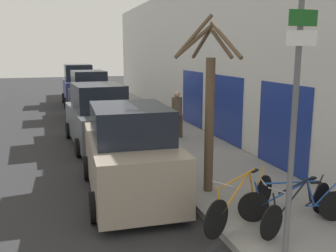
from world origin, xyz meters
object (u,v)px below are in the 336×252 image
(pedestrian_near, at_px, (177,111))
(parked_car_1, at_px, (98,118))
(street_tree, at_px, (209,108))
(signpost, at_px, (294,122))
(bicycle_2, at_px, (242,202))
(parked_car_0, at_px, (130,154))
(parked_car_3, at_px, (78,87))
(parked_car_2, at_px, (89,98))
(bicycle_1, at_px, (294,204))
(bicycle_0, at_px, (298,206))

(pedestrian_near, bearing_deg, parked_car_1, 165.62)
(pedestrian_near, xyz_separation_m, street_tree, (-1.12, -5.55, 0.95))
(signpost, xyz_separation_m, parked_car_1, (-1.93, 8.90, -1.32))
(bicycle_2, xyz_separation_m, parked_car_0, (-1.69, 2.43, 0.44))
(parked_car_0, relative_size, parked_car_3, 1.03)
(parked_car_1, bearing_deg, bicycle_2, -80.22)
(parked_car_3, relative_size, street_tree, 1.05)
(parked_car_2, distance_m, pedestrian_near, 6.51)
(pedestrian_near, bearing_deg, parked_car_3, 96.50)
(signpost, height_order, street_tree, street_tree)
(parked_car_0, bearing_deg, bicycle_1, -43.10)
(bicycle_0, relative_size, parked_car_2, 0.53)
(bicycle_0, distance_m, bicycle_2, 1.05)
(parked_car_0, height_order, street_tree, street_tree)
(bicycle_1, bearing_deg, parked_car_0, 60.45)
(bicycle_0, distance_m, street_tree, 2.87)
(parked_car_0, height_order, pedestrian_near, parked_car_0)
(bicycle_1, height_order, pedestrian_near, pedestrian_near)
(signpost, distance_m, street_tree, 3.00)
(signpost, height_order, pedestrian_near, signpost)
(bicycle_0, height_order, bicycle_1, bicycle_0)
(bicycle_2, xyz_separation_m, parked_car_1, (-1.79, 7.65, 0.46))
(bicycle_2, bearing_deg, parked_car_0, 3.68)
(parked_car_0, distance_m, pedestrian_near, 5.64)
(bicycle_1, relative_size, parked_car_0, 0.48)
(bicycle_2, relative_size, parked_car_3, 0.50)
(parked_car_1, distance_m, parked_car_2, 5.56)
(signpost, xyz_separation_m, pedestrian_near, (1.01, 8.54, -1.15))
(bicycle_1, bearing_deg, street_tree, 40.95)
(parked_car_1, bearing_deg, parked_car_2, 84.19)
(bicycle_0, distance_m, parked_car_2, 13.89)
(pedestrian_near, bearing_deg, street_tree, -108.86)
(bicycle_0, distance_m, pedestrian_near, 7.77)
(parked_car_0, bearing_deg, street_tree, -19.23)
(signpost, height_order, parked_car_3, signpost)
(bicycle_1, bearing_deg, signpost, 155.13)
(bicycle_0, height_order, bicycle_2, bicycle_2)
(bicycle_1, height_order, parked_car_2, parked_car_2)
(parked_car_3, bearing_deg, signpost, -85.26)
(bicycle_1, bearing_deg, parked_car_3, 23.95)
(parked_car_2, height_order, street_tree, street_tree)
(parked_car_2, height_order, parked_car_3, parked_car_3)
(signpost, distance_m, pedestrian_near, 8.67)
(signpost, distance_m, bicycle_1, 2.22)
(bicycle_0, relative_size, street_tree, 0.54)
(signpost, xyz_separation_m, bicycle_2, (-0.14, 1.25, -1.77))
(signpost, height_order, bicycle_0, signpost)
(parked_car_2, relative_size, parked_car_3, 0.98)
(bicycle_1, bearing_deg, parked_car_1, 35.21)
(bicycle_1, relative_size, bicycle_2, 0.99)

